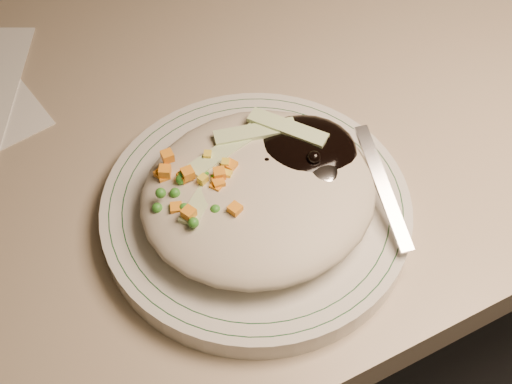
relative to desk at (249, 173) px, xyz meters
name	(u,v)px	position (x,y,z in m)	size (l,w,h in m)	color
desk	(249,173)	(0.00, 0.00, 0.00)	(1.40, 0.70, 0.74)	tan
plate	(256,211)	(-0.09, -0.19, 0.21)	(0.26, 0.26, 0.02)	silver
plate_rim	(256,204)	(-0.09, -0.19, 0.22)	(0.24, 0.24, 0.00)	#144723
meal	(261,186)	(-0.09, -0.19, 0.24)	(0.20, 0.19, 0.05)	#B9AD96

